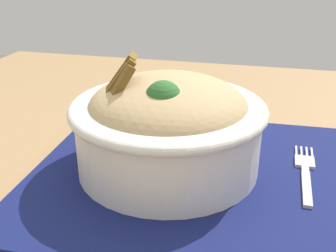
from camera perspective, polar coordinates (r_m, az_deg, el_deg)
The scene contains 4 objects.
table at distance 0.51m, azimuth 4.43°, elevation -13.03°, with size 1.06×0.90×0.74m.
placemat at distance 0.45m, azimuth 6.72°, elevation -7.04°, with size 0.40×0.32×0.00m, color #11194C.
bowl at distance 0.43m, azimuth -0.04°, elevation 0.49°, with size 0.22×0.22×0.13m.
fork at distance 0.47m, azimuth 19.06°, elevation -6.06°, with size 0.02×0.13×0.00m.
Camera 1 is at (0.06, -0.41, 0.97)m, focal length 42.57 mm.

